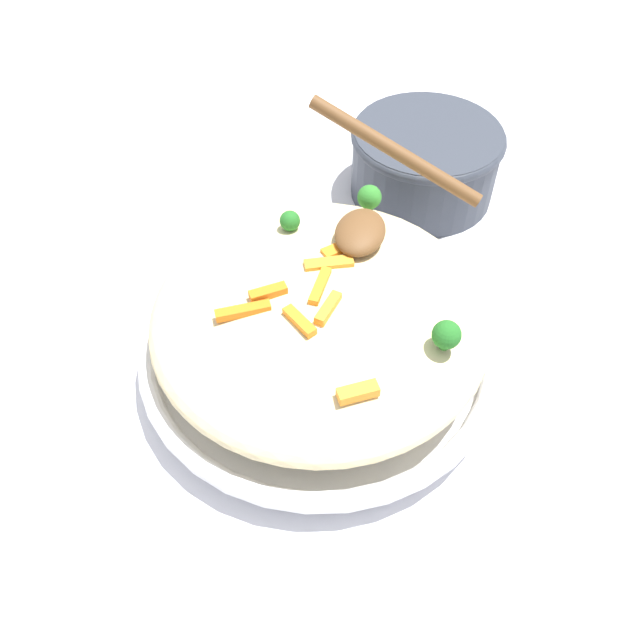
{
  "coord_description": "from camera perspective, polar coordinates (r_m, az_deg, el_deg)",
  "views": [
    {
      "loc": [
        0.32,
        0.09,
        0.44
      ],
      "look_at": [
        0.0,
        0.0,
        0.06
      ],
      "focal_mm": 35.97,
      "sensor_mm": 36.0,
      "label": 1
    }
  ],
  "objects": [
    {
      "name": "carrot_piece_3",
      "position": [
        0.43,
        3.39,
        -6.43
      ],
      "size": [
        0.02,
        0.03,
        0.01
      ],
      "primitive_type": "cube",
      "rotation": [
        0.0,
        0.0,
        2.13
      ],
      "color": "orange",
      "rests_on": "pasta_mound"
    },
    {
      "name": "carrot_piece_2",
      "position": [
        0.46,
        0.73,
        1.03
      ],
      "size": [
        0.03,
        0.01,
        0.01
      ],
      "primitive_type": "cube",
      "rotation": [
        0.0,
        0.0,
        6.09
      ],
      "color": "orange",
      "rests_on": "pasta_mound"
    },
    {
      "name": "serving_spoon",
      "position": [
        0.53,
        4.79,
        10.46
      ],
      "size": [
        0.12,
        0.16,
        0.07
      ],
      "color": "brown",
      "rests_on": "pasta_mound"
    },
    {
      "name": "companion_bowl",
      "position": [
        0.7,
        9.31,
        13.95
      ],
      "size": [
        0.16,
        0.16,
        0.08
      ],
      "color": "#333842",
      "rests_on": "ground_plane"
    },
    {
      "name": "broccoli_floret_0",
      "position": [
        0.53,
        -2.7,
        8.79
      ],
      "size": [
        0.02,
        0.02,
        0.02
      ],
      "color": "#205B1C",
      "rests_on": "pasta_mound"
    },
    {
      "name": "carrot_piece_0",
      "position": [
        0.47,
        -4.64,
        2.45
      ],
      "size": [
        0.02,
        0.03,
        0.01
      ],
      "primitive_type": "cube",
      "rotation": [
        0.0,
        0.0,
        5.36
      ],
      "color": "orange",
      "rests_on": "pasta_mound"
    },
    {
      "name": "broccoli_floret_2",
      "position": [
        0.45,
        11.19,
        -1.32
      ],
      "size": [
        0.02,
        0.02,
        0.02
      ],
      "color": "#205B1C",
      "rests_on": "pasta_mound"
    },
    {
      "name": "carrot_piece_7",
      "position": [
        0.48,
        -0.06,
        3.01
      ],
      "size": [
        0.04,
        0.01,
        0.01
      ],
      "primitive_type": "cube",
      "rotation": [
        0.0,
        0.0,
        6.26
      ],
      "color": "orange",
      "rests_on": "pasta_mound"
    },
    {
      "name": "carrot_piece_6",
      "position": [
        0.47,
        -6.86,
        0.81
      ],
      "size": [
        0.03,
        0.04,
        0.01
      ],
      "primitive_type": "cube",
      "rotation": [
        0.0,
        0.0,
        5.25
      ],
      "color": "orange",
      "rests_on": "pasta_mound"
    },
    {
      "name": "carrot_piece_1",
      "position": [
        0.46,
        -1.84,
        -0.1
      ],
      "size": [
        0.02,
        0.03,
        0.01
      ],
      "primitive_type": "cube",
      "rotation": [
        0.0,
        0.0,
        0.94
      ],
      "color": "orange",
      "rests_on": "pasta_mound"
    },
    {
      "name": "broccoli_floret_1",
      "position": [
        0.55,
        4.42,
        10.81
      ],
      "size": [
        0.02,
        0.02,
        0.03
      ],
      "color": "#296820",
      "rests_on": "pasta_mound"
    },
    {
      "name": "pasta_mound",
      "position": [
        0.5,
        0.0,
        0.44
      ],
      "size": [
        0.27,
        0.27,
        0.06
      ],
      "primitive_type": "ellipsoid",
      "color": "beige",
      "rests_on": "serving_bowl"
    },
    {
      "name": "carrot_piece_4",
      "position": [
        0.5,
        0.35,
        5.12
      ],
      "size": [
        0.03,
        0.04,
        0.01
      ],
      "primitive_type": "cube",
      "rotation": [
        0.0,
        0.0,
        5.14
      ],
      "color": "orange",
      "rests_on": "pasta_mound"
    },
    {
      "name": "serving_bowl",
      "position": [
        0.53,
        0.0,
        -2.54
      ],
      "size": [
        0.3,
        0.3,
        0.04
      ],
      "color": "silver",
      "rests_on": "ground_plane"
    },
    {
      "name": "carrot_piece_5",
      "position": [
        0.51,
        2.08,
        6.44
      ],
      "size": [
        0.03,
        0.03,
        0.01
      ],
      "primitive_type": "cube",
      "rotation": [
        0.0,
        0.0,
        5.51
      ],
      "color": "orange",
      "rests_on": "pasta_mound"
    },
    {
      "name": "ground_plane",
      "position": [
        0.55,
        0.0,
        -3.79
      ],
      "size": [
        2.4,
        2.4,
        0.0
      ],
      "primitive_type": "plane",
      "color": "silver"
    }
  ]
}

